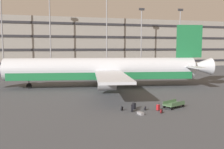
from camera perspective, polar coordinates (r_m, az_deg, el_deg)
The scene contains 16 objects.
ground_plane at distance 42.13m, azimuth -1.68°, elevation -3.36°, with size 600.00×600.00×0.00m, color #424449.
terminal_structure at distance 91.33m, azimuth -9.17°, elevation 7.16°, with size 122.41×19.31×17.00m.
airliner at distance 43.46m, azimuth -1.96°, elevation 1.07°, with size 39.65×32.15×11.14m.
light_mast_left at distance 76.68m, azimuth -24.37°, elevation 10.89°, with size 1.80×0.50×24.34m.
light_mast_center_left at distance 75.69m, azimuth -14.26°, elevation 10.32°, with size 1.80×0.50×21.79m.
light_mast_center_right at distance 78.03m, azimuth -1.24°, elevation 11.04°, with size 1.80×0.50×23.50m.
light_mast_right at distance 81.50m, azimuth 6.88°, elevation 9.43°, with size 1.80×0.50×19.74m.
light_mast_far_right at distance 87.75m, azimuth 15.55°, elevation 9.15°, with size 1.80×0.50×20.11m.
suitcase_red at distance 28.51m, azimuth 5.17°, elevation -7.28°, with size 0.36×0.44×0.86m.
suitcase_large at distance 26.37m, azimuth 6.69°, elevation -9.03°, with size 0.58×0.86×0.27m.
suitcase_orange at distance 27.39m, azimuth 4.74°, elevation -7.76°, with size 0.34×0.42×0.96m.
suitcase_scuffed at distance 28.29m, azimuth 10.72°, elevation -7.55°, with size 0.45×0.42×0.83m.
backpack_silver at distance 28.21m, azimuth 7.72°, elevation -7.83°, with size 0.36×0.41×0.52m.
backpack_black at distance 27.76m, azimuth 2.30°, elevation -7.96°, with size 0.39×0.35×0.57m.
backpack_small at distance 27.20m, azimuth 11.41°, elevation -8.43°, with size 0.41×0.39×0.52m.
baggage_cart at distance 29.91m, azimuth 14.24°, elevation -6.75°, with size 3.30×2.21×0.82m.
Camera 1 is at (-9.67, -40.38, 7.12)m, focal length 39.13 mm.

